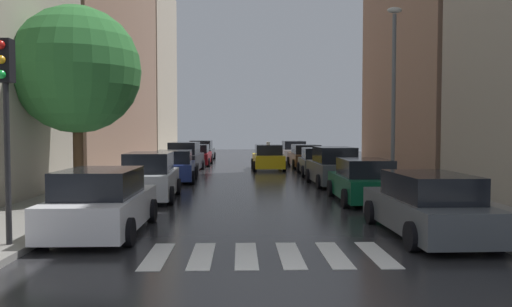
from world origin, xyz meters
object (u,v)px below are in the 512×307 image
traffic_light_left_corner (5,95)px  lamp_post_right (394,86)px  parked_car_left_fourth (185,158)px  parked_car_right_third (333,167)px  parked_car_right_fourth (317,162)px  parked_car_right_fifth (305,157)px  parked_car_left_third (175,167)px  parked_car_right_nearest (427,206)px  parked_car_right_second (363,182)px  parked_car_right_sixth (293,152)px  parked_car_left_nearest (102,203)px  street_tree_left (77,70)px  parked_car_left_fifth (197,156)px  parked_car_left_second (150,178)px  taxi_midroad (268,158)px  parked_car_left_sixth (201,151)px

traffic_light_left_corner → lamp_post_right: 14.40m
parked_car_left_fourth → parked_car_right_third: size_ratio=1.04×
parked_car_right_fourth → parked_car_right_fifth: bearing=0.1°
parked_car_left_third → parked_car_right_nearest: parked_car_left_third is taller
traffic_light_left_corner → parked_car_left_third: bearing=83.6°
traffic_light_left_corner → parked_car_right_fifth: bearing=68.5°
parked_car_left_fourth → parked_car_right_nearest: size_ratio=0.98×
parked_car_right_second → parked_car_right_sixth: 23.26m
lamp_post_right → parked_car_left_third: bearing=151.5°
parked_car_left_nearest → street_tree_left: street_tree_left is taller
parked_car_left_fifth → lamp_post_right: bearing=-150.3°
parked_car_left_third → street_tree_left: 8.22m
parked_car_left_second → parked_car_left_fourth: parked_car_left_fourth is taller
parked_car_left_nearest → parked_car_left_fifth: bearing=-0.7°
parked_car_right_third → parked_car_left_nearest: bearing=142.7°
parked_car_right_second → parked_car_right_third: bearing=1.0°
parked_car_left_second → lamp_post_right: 10.17m
parked_car_left_nearest → taxi_midroad: size_ratio=1.02×
parked_car_left_nearest → parked_car_right_second: parked_car_left_nearest is taller
parked_car_left_fourth → lamp_post_right: lamp_post_right is taller
parked_car_left_nearest → parked_car_left_fourth: size_ratio=0.95×
parked_car_left_third → parked_car_right_nearest: (7.77, -13.06, -0.01)m
parked_car_left_nearest → parked_car_right_third: 13.17m
parked_car_left_third → parked_car_right_fifth: bearing=-42.0°
parked_car_left_sixth → parked_car_right_third: bearing=-157.2°
parked_car_left_nearest → street_tree_left: 7.44m
parked_car_right_nearest → parked_car_right_fourth: size_ratio=1.17×
parked_car_left_fourth → parked_car_right_fourth: size_ratio=1.15×
parked_car_right_fifth → traffic_light_left_corner: 25.72m
parked_car_right_fifth → parked_car_right_second: bearing=178.5°
parked_car_right_fourth → street_tree_left: (-10.23, -10.19, 3.98)m
taxi_midroad → parked_car_left_sixth: bearing=26.1°
parked_car_left_second → parked_car_right_second: 7.76m
parked_car_left_fifth → parked_car_right_second: parked_car_right_second is taller
parked_car_right_fifth → traffic_light_left_corner: bearing=157.4°
parked_car_right_second → traffic_light_left_corner: size_ratio=0.99×
street_tree_left → parked_car_left_fourth: bearing=79.3°
parked_car_left_fifth → parked_car_left_sixth: parked_car_left_sixth is taller
parked_car_left_fifth → lamp_post_right: lamp_post_right is taller
parked_car_right_fifth → parked_car_left_second: bearing=152.8°
parked_car_left_second → traffic_light_left_corner: size_ratio=0.98×
parked_car_right_nearest → taxi_midroad: 20.78m
parked_car_right_nearest → parked_car_right_fourth: 16.53m
parked_car_right_nearest → parked_car_right_third: size_ratio=1.06×
taxi_midroad → street_tree_left: (-7.66, -14.26, 3.94)m
lamp_post_right → parked_car_right_second: bearing=-128.0°
parked_car_left_fifth → parked_car_right_second: (7.54, -18.72, 0.00)m
lamp_post_right → parked_car_left_second: bearing=-171.6°
parked_car_left_fourth → parked_car_right_fifth: parked_car_left_fourth is taller
parked_car_right_third → lamp_post_right: size_ratio=0.63×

